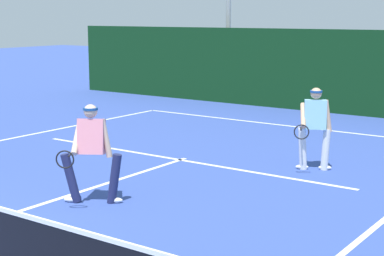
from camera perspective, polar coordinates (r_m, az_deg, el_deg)
court_line_baseline_far at (r=17.41m, az=8.82°, el=0.22°), size 9.70×0.10×0.01m
court_line_service at (r=13.18m, az=-1.11°, el=-2.97°), size 7.91×0.10×0.01m
court_line_centre at (r=10.98m, az=-10.56°, el=-5.91°), size 0.10×6.40×0.01m
player_near at (r=10.15m, az=-9.34°, el=-1.95°), size 0.95×1.07×1.65m
player_far at (r=12.42m, az=11.32°, el=0.28°), size 0.73×0.95×1.66m
back_fence_windscreen at (r=19.85m, az=12.69°, el=5.15°), size 21.00×0.12×2.62m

